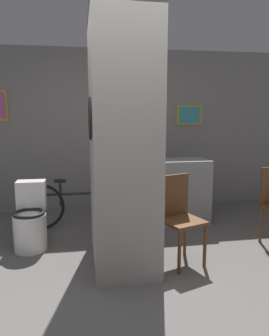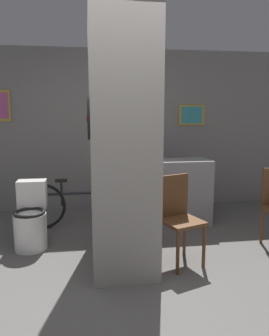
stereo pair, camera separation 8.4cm
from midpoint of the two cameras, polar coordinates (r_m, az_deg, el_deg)
name	(u,v)px [view 2 (the right image)]	position (r m, az deg, el deg)	size (l,w,h in m)	color
ground_plane	(118,287)	(3.25, -2.17, -20.03)	(14.00, 14.00, 0.00)	#5B5956
wall_back	(103,130)	(5.45, -5.15, 6.56)	(8.00, 0.09, 2.60)	gray
pillar_center	(121,142)	(3.43, -1.68, 4.55)	(0.67, 1.18, 2.60)	gray
counter_shelf	(168,192)	(4.74, 6.28, -4.22)	(1.22, 0.44, 0.93)	gray
toilet	(31,220)	(4.13, -17.03, -8.72)	(0.38, 0.54, 0.78)	white
chair_near_pillar	(178,215)	(3.56, 8.26, -8.08)	(0.50, 0.50, 0.94)	brown
bicycle	(82,204)	(4.66, -8.59, -6.16)	(1.74, 0.42, 0.70)	black
bottle_tall	(147,153)	(4.57, 2.73, 2.55)	(0.08, 0.08, 0.27)	silver
bottle_short	(140,157)	(4.49, 1.42, 2.00)	(0.08, 0.08, 0.19)	#267233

